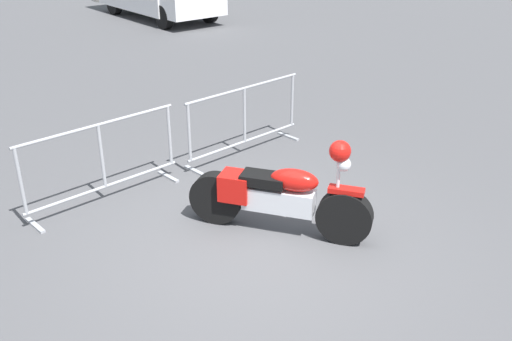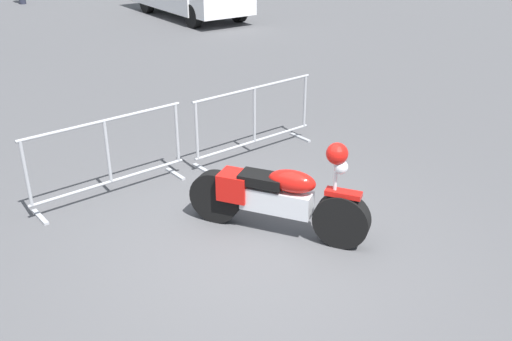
% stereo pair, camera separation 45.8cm
% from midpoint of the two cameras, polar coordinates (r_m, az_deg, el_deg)
% --- Properties ---
extents(ground_plane, '(120.00, 120.00, 0.00)m').
position_cam_midpoint_polar(ground_plane, '(6.46, -1.61, -8.02)').
color(ground_plane, '#4C4C4F').
extents(motorcycle, '(1.31, 1.95, 1.24)m').
position_cam_midpoint_polar(motorcycle, '(6.58, 0.28, -2.56)').
color(motorcycle, black).
rests_on(motorcycle, ground).
extents(crowd_barrier_near, '(2.19, 0.53, 1.07)m').
position_cam_midpoint_polar(crowd_barrier_near, '(7.56, -16.80, 0.83)').
color(crowd_barrier_near, '#9EA0A5').
rests_on(crowd_barrier_near, ground).
extents(crowd_barrier_far, '(2.19, 0.53, 1.07)m').
position_cam_midpoint_polar(crowd_barrier_far, '(8.66, -2.68, 5.06)').
color(crowd_barrier_far, '#9EA0A5').
rests_on(crowd_barrier_far, ground).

